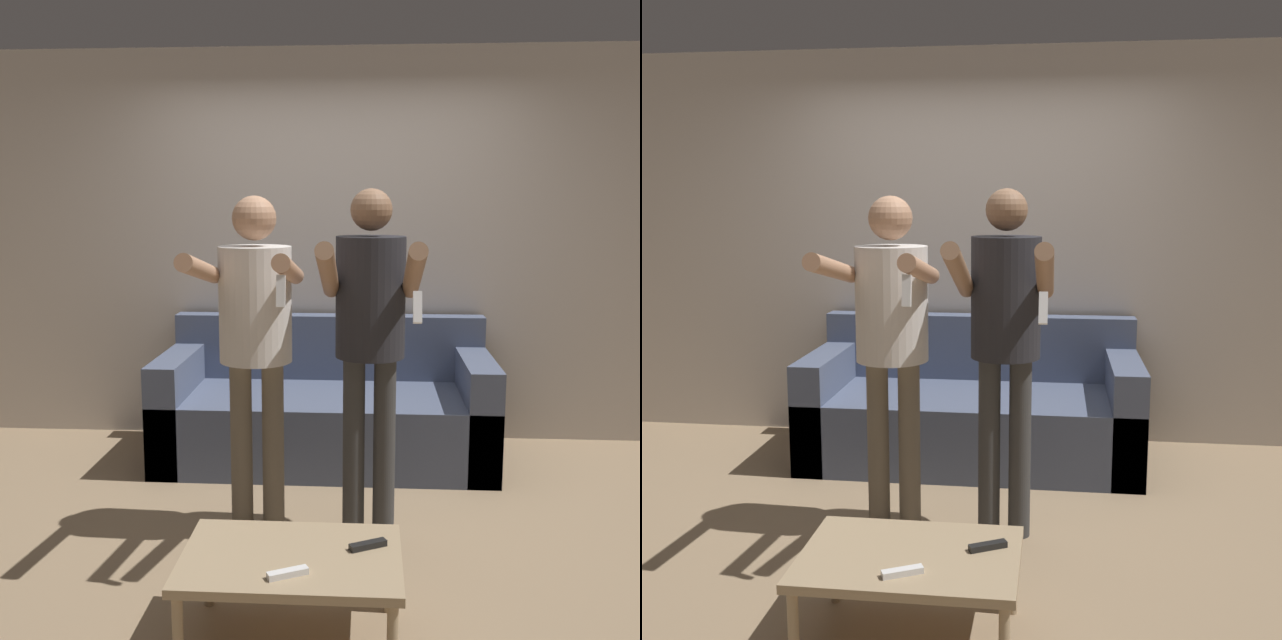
# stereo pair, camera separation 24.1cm
# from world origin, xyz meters

# --- Properties ---
(ground_plane) EXTENTS (14.00, 14.00, 0.00)m
(ground_plane) POSITION_xyz_m (0.00, 0.00, 0.00)
(ground_plane) COLOR #937A5B
(wall_back) EXTENTS (6.40, 0.06, 2.70)m
(wall_back) POSITION_xyz_m (0.00, 1.58, 1.35)
(wall_back) COLOR beige
(wall_back) RESTS_ON ground_plane
(couch) EXTENTS (2.12, 0.96, 0.90)m
(couch) POSITION_xyz_m (-0.01, 1.08, 0.30)
(couch) COLOR #4C5670
(couch) RESTS_ON ground_plane
(person_standing_left) EXTENTS (0.48, 0.82, 1.70)m
(person_standing_left) POSITION_xyz_m (-0.29, -0.07, 1.09)
(person_standing_left) COLOR #6B6051
(person_standing_left) RESTS_ON ground_plane
(person_standing_right) EXTENTS (0.46, 0.80, 1.73)m
(person_standing_right) POSITION_xyz_m (0.27, -0.08, 1.10)
(person_standing_right) COLOR #383838
(person_standing_right) RESTS_ON ground_plane
(coffee_table) EXTENTS (0.83, 0.58, 0.36)m
(coffee_table) POSITION_xyz_m (-0.02, -1.03, 0.32)
(coffee_table) COLOR tan
(coffee_table) RESTS_ON ground_plane
(remote_near) EXTENTS (0.15, 0.10, 0.02)m
(remote_near) POSITION_xyz_m (-0.02, -1.20, 0.37)
(remote_near) COLOR white
(remote_near) RESTS_ON coffee_table
(remote_far) EXTENTS (0.15, 0.10, 0.02)m
(remote_far) POSITION_xyz_m (0.27, -0.96, 0.37)
(remote_far) COLOR black
(remote_far) RESTS_ON coffee_table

